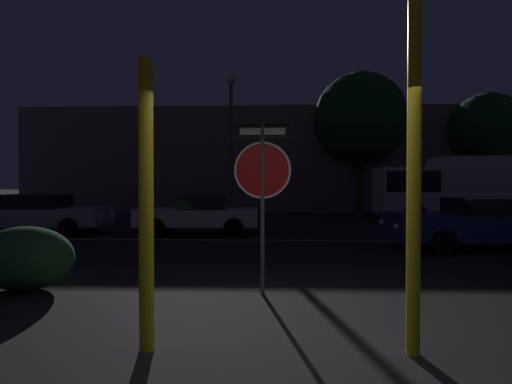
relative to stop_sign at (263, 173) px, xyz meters
name	(u,v)px	position (x,y,z in m)	size (l,w,h in m)	color
ground_plane	(287,352)	(0.28, -2.04, -1.77)	(260.00, 260.00, 0.00)	black
road_center_stripe	(276,240)	(0.28, 5.66, -1.77)	(38.99, 0.12, 0.01)	gold
stop_sign	(263,173)	(0.00, 0.00, 0.00)	(0.83, 0.06, 2.52)	#4C4C51
yellow_pole_left	(146,205)	(-1.08, -2.04, -0.37)	(0.14, 0.14, 2.81)	yellow
yellow_pole_right	(414,179)	(1.46, -2.05, -0.12)	(0.13, 0.13, 3.31)	yellow
hedge_bush_1	(25,258)	(-3.61, 0.08, -1.29)	(1.46, 1.09, 0.97)	#285B2D
passing_car_1	(41,213)	(-7.42, 6.96, -1.11)	(4.35, 2.10, 1.30)	#9E9EA3
passing_car_2	(199,214)	(-2.22, 7.03, -1.13)	(4.00, 1.91, 1.25)	silver
passing_car_3	(489,222)	(5.51, 4.22, -1.10)	(4.92, 2.06, 1.28)	navy
delivery_truck	(451,187)	(7.66, 11.08, -0.27)	(6.23, 2.54, 2.74)	silver
street_lamp	(231,122)	(-1.56, 11.05, 2.49)	(0.48, 0.48, 6.34)	#4C4C51
tree_0	(360,119)	(5.15, 16.85, 3.52)	(5.18, 5.18, 7.90)	#422D1E
tree_1	(487,130)	(11.96, 16.50, 2.85)	(3.97, 3.97, 6.62)	#422D1E
building_backdrop	(248,161)	(-1.26, 18.65, 1.32)	(26.94, 3.01, 6.20)	#7A6B5B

